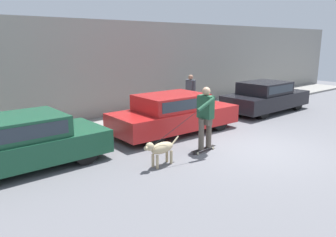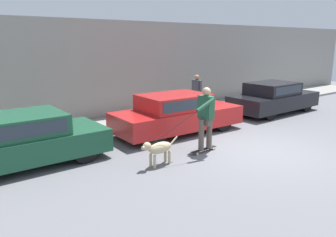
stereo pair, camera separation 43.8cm
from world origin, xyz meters
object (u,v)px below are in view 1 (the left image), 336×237
object	(u,v)px
parked_car_1	(174,114)
skateboarder	(205,115)
parked_car_0	(21,142)
parked_car_2	(266,97)
dog	(161,149)
pedestrian_with_bag	(190,91)

from	to	relation	value
parked_car_1	skateboarder	xyz separation A→B (m)	(-0.60, -2.00, 0.39)
parked_car_0	parked_car_2	bearing A→B (deg)	-0.42
parked_car_2	skateboarder	xyz separation A→B (m)	(-5.90, -2.00, 0.40)
dog	pedestrian_with_bag	size ratio (longest dim) A/B	0.75
parked_car_0	pedestrian_with_bag	size ratio (longest dim) A/B	2.57
parked_car_0	skateboarder	world-z (taller)	skateboarder
parked_car_0	parked_car_1	bearing A→B (deg)	-0.40
parked_car_0	parked_car_2	world-z (taller)	parked_car_2
parked_car_2	pedestrian_with_bag	world-z (taller)	pedestrian_with_bag
dog	pedestrian_with_bag	xyz separation A→B (m)	(4.88, 4.07, 0.50)
parked_car_1	parked_car_2	xyz separation A→B (m)	(5.30, -0.00, -0.00)
parked_car_1	parked_car_2	world-z (taller)	parked_car_1
dog	skateboarder	size ratio (longest dim) A/B	0.48
pedestrian_with_bag	skateboarder	bearing A→B (deg)	-124.63
dog	pedestrian_with_bag	distance (m)	6.37
skateboarder	parked_car_2	bearing A→B (deg)	-164.27
parked_car_2	skateboarder	distance (m)	6.24
parked_car_0	skateboarder	distance (m)	4.73
skateboarder	parked_car_0	bearing A→B (deg)	-28.06
parked_car_0	dog	size ratio (longest dim) A/B	3.42
skateboarder	dog	bearing A→B (deg)	-0.05
parked_car_0	parked_car_2	xyz separation A→B (m)	(10.17, -0.00, -0.00)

